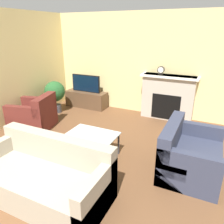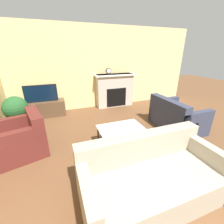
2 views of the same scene
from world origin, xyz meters
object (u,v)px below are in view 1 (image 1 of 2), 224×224
Objects in this scene: coffee_table at (92,136)px; mantel_clock at (161,70)px; couch_loveseat at (189,156)px; tv at (86,83)px; couch_sectional at (45,178)px; armchair_by_window at (34,116)px; potted_plant at (55,93)px.

mantel_clock reaches higher than coffee_table.
mantel_clock is at bearing 26.21° from couch_loveseat.
couch_loveseat is at bearing -32.20° from tv.
coffee_table is (1.58, -2.34, -0.33)m from tv.
mantel_clock is (-1.08, 2.20, 0.98)m from couch_loveseat.
couch_sectional is at bearing -100.49° from mantel_clock.
coffee_table is (-1.68, -0.29, 0.11)m from couch_loveseat.
couch_sectional is 1.20m from coffee_table.
couch_loveseat is (3.27, -2.06, -0.44)m from tv.
armchair_by_window is at bearing -141.54° from mantel_clock.
potted_plant is (-2.05, 2.75, 0.28)m from couch_sectional.
couch_loveseat is 6.01× the size of mantel_clock.
couch_loveseat reaches higher than coffee_table.
armchair_by_window is at bearing -99.89° from tv.
potted_plant is at bearing 143.74° from coffee_table.
tv reaches higher than coffee_table.
potted_plant is at bearing -161.26° from mantel_clock.
armchair_by_window is (-3.59, 0.21, 0.00)m from couch_loveseat.
armchair_by_window is 1.12m from potted_plant.
couch_sectional is at bearing -93.80° from coffee_table.
couch_loveseat is 1.37× the size of coffee_table.
potted_plant is (-3.81, 1.27, 0.28)m from couch_loveseat.
mantel_clock is at bearing 113.65° from armchair_by_window.
couch_loveseat is at bearing -18.46° from potted_plant.
tv is 2.25m from mantel_clock.
couch_sectional is 2.49m from armchair_by_window.
coffee_table is (0.08, 1.19, 0.12)m from couch_sectional.
potted_plant is 2.96m from mantel_clock.
couch_sectional and armchair_by_window have the same top height.
tv reaches higher than couch_loveseat.
tv is 4.41× the size of mantel_clock.
potted_plant is (-2.13, 1.56, 0.16)m from coffee_table.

